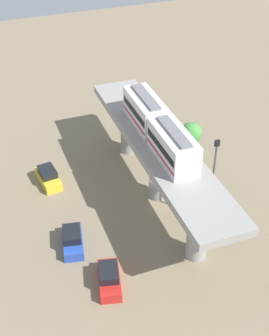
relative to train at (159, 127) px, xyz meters
name	(u,v)px	position (x,y,z in m)	size (l,w,h in m)	color
ground_plane	(158,196)	(0.00, -0.37, -8.34)	(120.00, 120.00, 0.00)	#84755B
viaduct	(159,156)	(0.00, -0.37, -3.15)	(5.20, 28.00, 6.81)	#999691
train	(159,127)	(0.00, 0.00, 0.00)	(2.64, 13.55, 3.24)	silver
parked_car_yellow	(48,177)	(-10.40, 5.98, -7.60)	(2.28, 4.38, 1.76)	yellow
parked_car_blue	(73,240)	(-10.31, -4.37, -7.60)	(2.57, 4.47, 1.76)	#284CB7
parked_car_red	(109,278)	(-8.51, -9.97, -7.60)	(2.72, 4.50, 1.76)	red
tree_near_viaduct	(191,133)	(6.50, 5.45, -5.33)	(2.55, 2.55, 4.32)	brown
signal_post	(213,178)	(3.40, -5.44, -3.12)	(0.44, 0.28, 9.41)	#4C4C51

